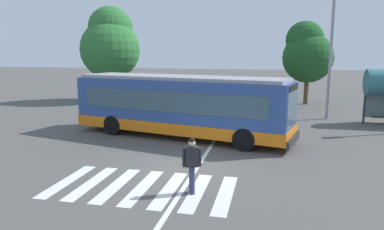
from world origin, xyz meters
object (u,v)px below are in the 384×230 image
background_tree_left (110,43)px  pedestrian_crossing_street (192,162)px  parked_car_black (159,96)px  background_tree_right (307,53)px  parked_car_teal (195,96)px  parked_car_blue (229,97)px  twin_arm_street_lamp (332,35)px  city_transit_bus (180,106)px  parked_car_red (261,98)px

background_tree_left → pedestrian_crossing_street: bearing=-58.9°
parked_car_black → background_tree_right: background_tree_right is taller
pedestrian_crossing_street → background_tree_left: background_tree_left is taller
parked_car_teal → parked_car_blue: bearing=-1.2°
twin_arm_street_lamp → parked_car_black: bearing=164.9°
city_transit_bus → parked_car_teal: (-1.51, 10.52, -0.82)m
parked_car_black → parked_car_red: (8.09, 0.20, 0.00)m
background_tree_right → pedestrian_crossing_street: bearing=-103.6°
parked_car_black → twin_arm_street_lamp: (12.35, -3.32, 4.53)m
city_transit_bus → parked_car_black: city_transit_bus is taller
parked_car_blue → background_tree_right: bearing=27.0°
pedestrian_crossing_street → background_tree_left: (-11.52, 19.14, 4.02)m
pedestrian_crossing_street → background_tree_left: bearing=121.1°
parked_car_blue → parked_car_red: bearing=-4.9°
parked_car_teal → background_tree_left: (-7.84, 1.53, 4.22)m
background_tree_left → background_tree_right: 16.58m
twin_arm_street_lamp → parked_car_teal: bearing=158.2°
parked_car_teal → parked_car_blue: same height
city_transit_bus → background_tree_left: bearing=127.8°
parked_car_teal → parked_car_blue: (2.76, -0.06, 0.00)m
parked_car_red → twin_arm_street_lamp: bearing=-39.7°
city_transit_bus → twin_arm_street_lamp: twin_arm_street_lamp is taller
pedestrian_crossing_street → background_tree_left: size_ratio=0.21×
background_tree_right → background_tree_left: bearing=-175.1°
parked_car_teal → twin_arm_street_lamp: twin_arm_street_lamp is taller
parked_car_black → background_tree_right: bearing=16.6°
city_transit_bus → parked_car_black: bearing=113.6°
pedestrian_crossing_street → twin_arm_street_lamp: 15.58m
parked_car_teal → twin_arm_street_lamp: (9.47, -3.80, 4.53)m
city_transit_bus → parked_car_red: city_transit_bus is taller
twin_arm_street_lamp → background_tree_left: (-17.31, 5.33, -0.30)m
parked_car_blue → pedestrian_crossing_street: bearing=-87.0°
pedestrian_crossing_street → parked_car_black: (-6.56, 17.13, -0.20)m
parked_car_black → parked_car_blue: size_ratio=1.00×
twin_arm_street_lamp → background_tree_left: twin_arm_street_lamp is taller
parked_car_teal → parked_car_blue: size_ratio=0.99×
city_transit_bus → parked_car_black: 10.99m
city_transit_bus → parked_car_blue: city_transit_bus is taller
pedestrian_crossing_street → parked_car_red: (1.54, 17.33, -0.20)m
parked_car_red → background_tree_left: background_tree_left is taller
background_tree_left → background_tree_right: background_tree_left is taller
city_transit_bus → parked_car_red: size_ratio=2.56×
parked_car_red → city_transit_bus: bearing=-109.9°
parked_car_teal → background_tree_right: bearing=18.8°
pedestrian_crossing_street → parked_car_black: bearing=111.0°
pedestrian_crossing_street → parked_car_blue: bearing=93.0°
pedestrian_crossing_street → parked_car_teal: size_ratio=0.38×
parked_car_black → parked_car_blue: 5.65m
parked_car_red → background_tree_left: (-13.06, 1.81, 4.22)m
background_tree_right → parked_car_red: bearing=-136.9°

